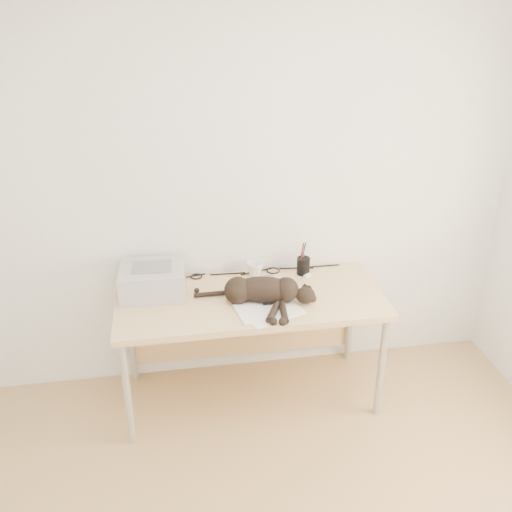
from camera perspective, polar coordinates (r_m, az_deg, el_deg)
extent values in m
plane|color=white|center=(3.52, -1.54, 6.72)|extent=(3.50, 0.00, 3.50)
cube|color=#E9C788|center=(3.43, -0.58, -4.42)|extent=(1.60, 0.70, 0.04)
cylinder|color=#B2B2B4|center=(3.38, -12.74, -13.35)|extent=(0.04, 0.04, 0.70)
cylinder|color=#B2B2B4|center=(3.57, 12.42, -10.85)|extent=(0.04, 0.04, 0.70)
cylinder|color=#B2B2B4|center=(3.86, -12.43, -7.81)|extent=(0.04, 0.04, 0.70)
cylinder|color=#B2B2B4|center=(4.04, 9.40, -5.94)|extent=(0.04, 0.04, 0.70)
cube|color=#E9C788|center=(3.88, -1.32, -6.12)|extent=(1.48, 0.02, 0.60)
cube|color=#AAAAAF|center=(3.48, -10.28, -2.41)|extent=(0.40, 0.34, 0.17)
cube|color=black|center=(3.48, -10.29, -2.28)|extent=(0.33, 0.04, 0.10)
cube|color=slate|center=(3.44, -10.40, -1.06)|extent=(0.24, 0.17, 0.01)
cube|color=white|center=(3.28, 1.59, -5.58)|extent=(0.40, 0.34, 0.00)
cube|color=white|center=(3.29, 1.01, -5.40)|extent=(0.37, 0.29, 0.00)
ellipsoid|color=black|center=(3.34, 0.79, -3.38)|extent=(0.40, 0.24, 0.16)
sphere|color=black|center=(3.35, -1.83, -3.46)|extent=(0.16, 0.16, 0.16)
ellipsoid|color=black|center=(3.34, 4.97, -3.92)|extent=(0.13, 0.13, 0.10)
cone|color=black|center=(3.36, 4.90, -2.93)|extent=(0.05, 0.06, 0.05)
cone|color=black|center=(3.36, 5.36, -3.09)|extent=(0.05, 0.06, 0.05)
cylinder|color=black|center=(3.25, 1.79, -5.51)|extent=(0.09, 0.22, 0.04)
cylinder|color=black|center=(3.25, 2.75, -5.54)|extent=(0.09, 0.22, 0.04)
cylinder|color=black|center=(3.44, -4.25, -3.77)|extent=(0.24, 0.08, 0.03)
imported|color=white|center=(3.63, -0.11, -1.36)|extent=(0.15, 0.15, 0.10)
cylinder|color=black|center=(3.68, 4.75, -0.99)|extent=(0.08, 0.08, 0.11)
cylinder|color=#990C0C|center=(3.64, 4.60, 0.09)|extent=(0.01, 0.01, 0.16)
cylinder|color=navy|center=(3.66, 4.95, 0.18)|extent=(0.01, 0.01, 0.16)
cylinder|color=black|center=(3.63, 4.84, 0.02)|extent=(0.01, 0.01, 0.16)
cube|color=slate|center=(3.56, 1.67, -2.69)|extent=(0.07, 0.19, 0.02)
cube|color=black|center=(3.40, 0.93, -4.11)|extent=(0.06, 0.18, 0.02)
ellipsoid|color=white|center=(3.69, 5.02, -1.66)|extent=(0.07, 0.11, 0.03)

